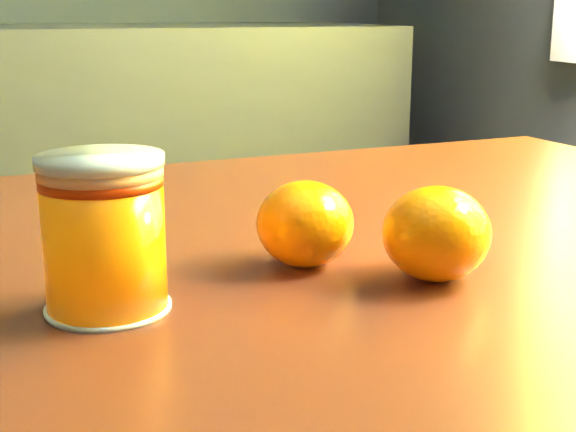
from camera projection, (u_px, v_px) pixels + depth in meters
name	position (u px, v px, depth m)	size (l,w,h in m)	color
table	(299.00, 361.00, 0.64)	(1.09, 0.81, 0.77)	#5F2817
juice_glass	(104.00, 235.00, 0.47)	(0.07, 0.07, 0.09)	orange
orange_front	(436.00, 233.00, 0.53)	(0.07, 0.07, 0.06)	orange
orange_back	(305.00, 224.00, 0.56)	(0.07, 0.07, 0.06)	orange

